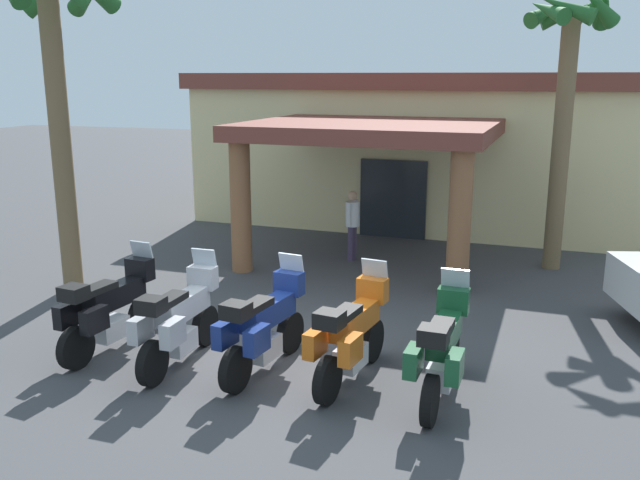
# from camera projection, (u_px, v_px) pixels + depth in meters

# --- Properties ---
(ground_plane) EXTENTS (80.00, 80.00, 0.00)m
(ground_plane) POSITION_uv_depth(u_px,v_px,m) (275.00, 352.00, 10.63)
(ground_plane) COLOR #424244
(motel_building) EXTENTS (12.80, 11.65, 4.34)m
(motel_building) POSITION_uv_depth(u_px,v_px,m) (419.00, 145.00, 20.60)
(motel_building) COLOR beige
(motel_building) RESTS_ON ground_plane
(motorcycle_black) EXTENTS (0.75, 2.21, 1.61)m
(motorcycle_black) POSITION_uv_depth(u_px,v_px,m) (109.00, 309.00, 10.54)
(motorcycle_black) COLOR black
(motorcycle_black) RESTS_ON ground_plane
(motorcycle_silver) EXTENTS (0.70, 2.21, 1.61)m
(motorcycle_silver) POSITION_uv_depth(u_px,v_px,m) (179.00, 321.00, 10.04)
(motorcycle_silver) COLOR black
(motorcycle_silver) RESTS_ON ground_plane
(motorcycle_blue) EXTENTS (0.80, 2.21, 1.61)m
(motorcycle_blue) POSITION_uv_depth(u_px,v_px,m) (263.00, 327.00, 9.79)
(motorcycle_blue) COLOR black
(motorcycle_blue) RESTS_ON ground_plane
(motorcycle_orange) EXTENTS (0.80, 2.21, 1.61)m
(motorcycle_orange) POSITION_uv_depth(u_px,v_px,m) (351.00, 336.00, 9.47)
(motorcycle_orange) COLOR black
(motorcycle_orange) RESTS_ON ground_plane
(motorcycle_green) EXTENTS (0.71, 2.21, 1.61)m
(motorcycle_green) POSITION_uv_depth(u_px,v_px,m) (442.00, 351.00, 8.95)
(motorcycle_green) COLOR black
(motorcycle_green) RESTS_ON ground_plane
(pedestrian) EXTENTS (0.32, 0.53, 1.66)m
(pedestrian) POSITION_uv_depth(u_px,v_px,m) (352.00, 220.00, 15.76)
(pedestrian) COLOR #3F334C
(pedestrian) RESTS_ON ground_plane
(palm_tree_roadside) EXTENTS (2.44, 2.68, 6.71)m
(palm_tree_roadside) POSITION_uv_depth(u_px,v_px,m) (53.00, 50.00, 12.62)
(palm_tree_roadside) COLOR brown
(palm_tree_roadside) RESTS_ON ground_plane
(palm_tree_near_portico) EXTENTS (1.99, 1.98, 6.20)m
(palm_tree_near_portico) POSITION_uv_depth(u_px,v_px,m) (568.00, 69.00, 14.28)
(palm_tree_near_portico) COLOR brown
(palm_tree_near_portico) RESTS_ON ground_plane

